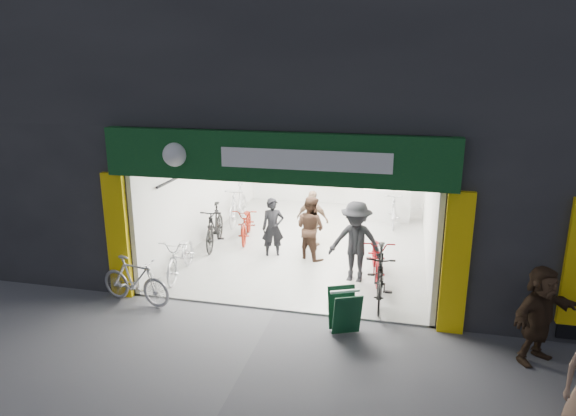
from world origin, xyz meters
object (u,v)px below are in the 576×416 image
(bike_right_front, at_px, (380,276))
(sandwich_board, at_px, (345,310))
(bike_left_front, at_px, (181,256))
(parked_bike, at_px, (135,280))

(bike_right_front, distance_m, sandwich_board, 1.46)
(bike_left_front, relative_size, sandwich_board, 2.31)
(bike_right_front, relative_size, sandwich_board, 2.44)
(bike_left_front, bearing_deg, sandwich_board, -30.79)
(sandwich_board, bearing_deg, bike_right_front, 44.24)
(bike_left_front, height_order, bike_right_front, bike_right_front)
(parked_bike, distance_m, sandwich_board, 4.21)
(parked_bike, height_order, sandwich_board, parked_bike)
(bike_left_front, xyz_separation_m, parked_bike, (-0.30, -1.48, 0.01))
(bike_right_front, bearing_deg, sandwich_board, -114.02)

